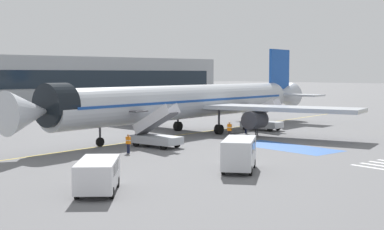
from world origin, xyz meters
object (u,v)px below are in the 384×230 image
object	(u,v)px
service_van_1	(98,173)
service_van_2	(239,152)
ground_crew_1	(246,124)
fuel_tanker	(119,107)
ground_crew_0	(229,129)
boarding_stairs_forward	(156,136)
ground_crew_2	(128,142)
airliner	(192,102)
ground_crew_3	(257,127)
boarding_stairs_aft	(261,122)
traffic_cone_0	(152,139)

from	to	relation	value
service_van_1	service_van_2	xyz separation A→B (m)	(10.97, -0.31, 0.21)
ground_crew_1	fuel_tanker	bearing A→B (deg)	-172.55
ground_crew_0	fuel_tanker	bearing A→B (deg)	149.17
boarding_stairs_forward	ground_crew_2	bearing A→B (deg)	-170.97
service_van_1	ground_crew_1	xyz separation A→B (m)	(28.41, 16.15, -0.15)
ground_crew_1	ground_crew_2	size ratio (longest dim) A/B	1.06
service_van_2	ground_crew_0	distance (m)	18.02
airliner	ground_crew_3	bearing A→B (deg)	-155.30
fuel_tanker	ground_crew_0	xyz separation A→B (m)	(-5.71, -30.48, -0.60)
fuel_tanker	ground_crew_3	size ratio (longest dim) A/B	5.82
airliner	boarding_stairs_forward	xyz separation A→B (m)	(-9.87, -6.65, -2.60)
service_van_2	ground_crew_3	size ratio (longest dim) A/B	3.02
service_van_2	ground_crew_2	distance (m)	12.06
boarding_stairs_forward	boarding_stairs_aft	world-z (taller)	boarding_stairs_forward
ground_crew_1	boarding_stairs_aft	bearing A→B (deg)	114.11
service_van_1	airliner	bearing A→B (deg)	77.57
airliner	service_van_1	xyz separation A→B (m)	(-23.53, -19.89, -2.46)
ground_crew_0	ground_crew_1	xyz separation A→B (m)	(5.46, 3.01, -0.06)
boarding_stairs_forward	service_van_1	xyz separation A→B (m)	(-13.65, -13.24, 0.14)
service_van_2	ground_crew_3	bearing A→B (deg)	-89.21
service_van_1	ground_crew_3	world-z (taller)	service_van_1
boarding_stairs_aft	traffic_cone_0	bearing A→B (deg)	170.84
service_van_1	ground_crew_3	xyz separation A→B (m)	(27.93, 14.02, -0.21)
service_van_1	ground_crew_0	size ratio (longest dim) A/B	2.76
boarding_stairs_aft	traffic_cone_0	size ratio (longest dim) A/B	8.69
service_van_1	ground_crew_3	distance (m)	31.25
service_van_2	airliner	bearing A→B (deg)	-71.27
service_van_1	ground_crew_1	distance (m)	32.68
ground_crew_3	traffic_cone_0	xyz separation A→B (m)	(-12.51, 2.32, -0.62)
boarding_stairs_forward	ground_crew_2	distance (m)	4.32
boarding_stairs_aft	ground_crew_1	size ratio (longest dim) A/B	3.18
ground_crew_2	ground_crew_3	world-z (taller)	ground_crew_3
airliner	service_van_1	size ratio (longest dim) A/B	9.39
fuel_tanker	service_van_1	distance (m)	52.20
airliner	service_van_2	world-z (taller)	airliner
boarding_stairs_aft	ground_crew_3	xyz separation A→B (m)	(-4.22, -3.21, -0.04)
service_van_2	ground_crew_0	size ratio (longest dim) A/B	2.70
ground_crew_1	ground_crew_2	bearing A→B (deg)	-68.58
boarding_stairs_forward	traffic_cone_0	world-z (taller)	boarding_stairs_forward
boarding_stairs_aft	service_van_2	xyz separation A→B (m)	(-21.18, -17.55, 0.38)
airliner	ground_crew_1	size ratio (longest dim) A/B	27.26
ground_crew_3	ground_crew_2	bearing A→B (deg)	-124.03
fuel_tanker	service_van_1	size ratio (longest dim) A/B	1.89
airliner	fuel_tanker	bearing A→B (deg)	-24.42
ground_crew_2	traffic_cone_0	xyz separation A→B (m)	(5.79, 4.68, -0.62)
ground_crew_0	airliner	bearing A→B (deg)	154.92
fuel_tanker	ground_crew_3	world-z (taller)	fuel_tanker
airliner	ground_crew_3	xyz separation A→B (m)	(4.40, -5.87, -2.67)
boarding_stairs_aft	ground_crew_0	size ratio (longest dim) A/B	3.02
ground_crew_2	ground_crew_1	bearing A→B (deg)	93.55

